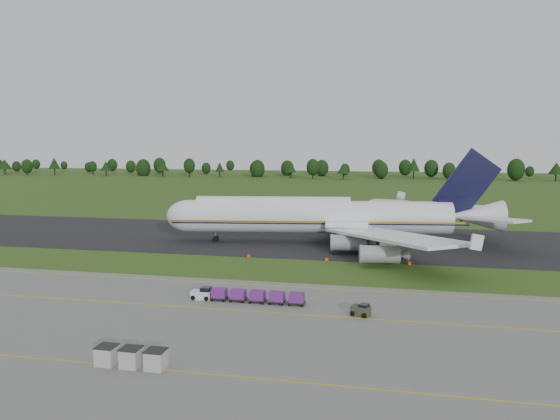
% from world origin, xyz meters
% --- Properties ---
extents(ground, '(600.00, 600.00, 0.00)m').
position_xyz_m(ground, '(0.00, 0.00, 0.00)').
color(ground, '#2E4B16').
rests_on(ground, ground).
extents(apron, '(300.00, 52.00, 0.06)m').
position_xyz_m(apron, '(0.00, -34.00, 0.03)').
color(apron, slate).
rests_on(apron, ground).
extents(taxiway, '(300.00, 40.00, 0.08)m').
position_xyz_m(taxiway, '(0.00, 28.00, 0.04)').
color(taxiway, black).
rests_on(taxiway, ground).
extents(apron_markings, '(300.00, 30.20, 0.01)m').
position_xyz_m(apron_markings, '(0.00, -26.98, 0.06)').
color(apron_markings, '#C7A60B').
rests_on(apron_markings, apron).
extents(tree_line, '(529.01, 20.71, 11.94)m').
position_xyz_m(tree_line, '(14.09, 219.87, 5.97)').
color(tree_line, black).
rests_on(tree_line, ground).
extents(aircraft, '(68.30, 65.59, 19.10)m').
position_xyz_m(aircraft, '(3.06, 24.71, 5.45)').
color(aircraft, white).
rests_on(aircraft, ground).
extents(baggage_train, '(14.82, 1.57, 1.51)m').
position_xyz_m(baggage_train, '(-1.42, -18.35, 0.87)').
color(baggage_train, silver).
rests_on(baggage_train, apron).
extents(utility_cart, '(2.43, 1.93, 1.16)m').
position_xyz_m(utility_cart, '(13.25, -20.94, 0.63)').
color(utility_cart, '#313726').
rests_on(utility_cart, apron).
extents(uld_row, '(6.58, 1.78, 1.76)m').
position_xyz_m(uld_row, '(-6.11, -39.92, 0.95)').
color(uld_row, '#A5A5A5').
rests_on(uld_row, apron).
extents(edge_markers, '(28.01, 0.30, 0.60)m').
position_xyz_m(edge_markers, '(5.73, 7.50, 0.27)').
color(edge_markers, '#ED4E07').
rests_on(edge_markers, ground).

